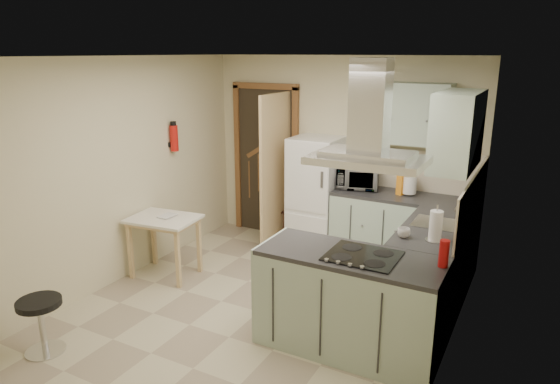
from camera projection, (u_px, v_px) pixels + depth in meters
The scene contains 28 objects.
floor at pixel (259, 312), 5.05m from camera, with size 4.20×4.20×0.00m, color #B9B190.
ceiling at pixel (255, 56), 4.37m from camera, with size 4.20×4.20×0.00m, color silver.
back_wall at pixel (340, 154), 6.49m from camera, with size 3.60×3.60×0.00m, color beige.
left_wall at pixel (118, 172), 5.54m from camera, with size 4.20×4.20×0.00m, color beige.
right_wall at pixel (455, 223), 3.89m from camera, with size 4.20×4.20×0.00m, color beige.
doorway at pixel (266, 161), 7.02m from camera, with size 1.10×0.12×2.10m, color brown.
fridge at pixel (316, 195), 6.47m from camera, with size 0.60×0.60×1.50m, color white.
counter_back at pixel (379, 227), 6.15m from camera, with size 1.08×0.60×0.90m, color #9EB2A0.
counter_right at pixel (437, 260), 5.20m from camera, with size 0.60×1.95×0.90m, color #9EB2A0.
splashback at pixel (413, 170), 6.07m from camera, with size 1.68×0.02×0.50m, color beige.
wall_cabinet_back at pixel (413, 114), 5.75m from camera, with size 0.85×0.35×0.70m, color #9EB2A0.
wall_cabinet_right at pixel (458, 130), 4.53m from camera, with size 0.35×0.90×0.70m, color #9EB2A0.
peninsula at pixel (349, 302), 4.31m from camera, with size 1.55×0.65×0.90m, color #9EB2A0.
hob at pixel (363, 256), 4.14m from camera, with size 0.58×0.50×0.01m, color black.
extractor_hood at pixel (367, 160), 3.92m from camera, with size 0.90×0.55×0.10m, color silver.
sink at pixel (437, 223), 4.93m from camera, with size 0.45×0.40×0.01m, color silver.
fire_extinguisher at pixel (174, 138), 6.20m from camera, with size 0.10×0.10×0.32m, color #B2140F.
drop_leaf_table at pixel (165, 247), 5.79m from camera, with size 0.76×0.57×0.71m, color #D9C785.
bentwood_chair at pixel (275, 209), 6.95m from camera, with size 0.37×0.37×0.84m, color #452817.
stool at pixel (42, 326), 4.32m from camera, with size 0.37×0.37×0.50m, color black.
microwave at pixel (358, 177), 6.17m from camera, with size 0.50×0.34×0.28m, color black.
kettle at pixel (410, 185), 5.89m from camera, with size 0.17×0.17×0.24m, color white.
cereal_box at pixel (404, 182), 5.93m from camera, with size 0.08×0.19×0.29m, color orange.
soap_bottle at pixel (463, 208), 5.12m from camera, with size 0.08×0.09×0.18m, color #9D9EA9.
paper_towel at pixel (436, 225), 4.45m from camera, with size 0.11×0.11×0.29m, color silver.
cup at pixel (404, 233), 4.56m from camera, with size 0.11×0.11×0.09m, color silver.
red_bottle at pixel (444, 254), 3.92m from camera, with size 0.08×0.08×0.22m, color #B90F10.
book at pixel (162, 212), 5.75m from camera, with size 0.15×0.21×0.09m, color #9F3540.
Camera 1 is at (2.34, -3.89, 2.54)m, focal length 32.00 mm.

